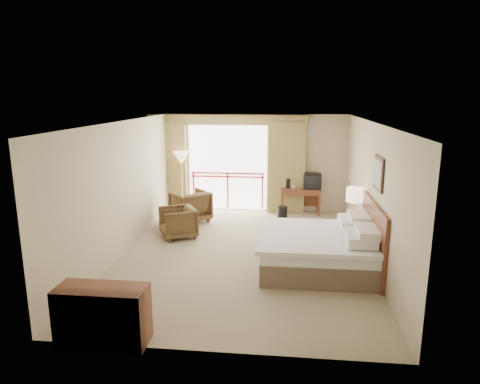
# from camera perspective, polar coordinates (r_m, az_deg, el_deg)

# --- Properties ---
(floor) EXTENTS (7.00, 7.00, 0.00)m
(floor) POSITION_cam_1_polar(r_m,az_deg,el_deg) (8.96, 0.48, -8.20)
(floor) COLOR gray
(floor) RESTS_ON ground
(ceiling) EXTENTS (7.00, 7.00, 0.00)m
(ceiling) POSITION_cam_1_polar(r_m,az_deg,el_deg) (8.37, 0.52, 9.31)
(ceiling) COLOR white
(ceiling) RESTS_ON wall_back
(wall_back) EXTENTS (5.00, 0.00, 5.00)m
(wall_back) POSITION_cam_1_polar(r_m,az_deg,el_deg) (11.99, 2.16, 3.89)
(wall_back) COLOR beige
(wall_back) RESTS_ON ground
(wall_front) EXTENTS (5.00, 0.00, 5.00)m
(wall_front) POSITION_cam_1_polar(r_m,az_deg,el_deg) (5.23, -3.33, -8.08)
(wall_front) COLOR beige
(wall_front) RESTS_ON ground
(wall_left) EXTENTS (0.00, 7.00, 7.00)m
(wall_left) POSITION_cam_1_polar(r_m,az_deg,el_deg) (9.15, -15.28, 0.62)
(wall_left) COLOR beige
(wall_left) RESTS_ON ground
(wall_right) EXTENTS (0.00, 7.00, 7.00)m
(wall_right) POSITION_cam_1_polar(r_m,az_deg,el_deg) (8.69, 17.14, -0.14)
(wall_right) COLOR beige
(wall_right) RESTS_ON ground
(balcony_door) EXTENTS (2.40, 0.00, 2.40)m
(balcony_door) POSITION_cam_1_polar(r_m,az_deg,el_deg) (12.08, -1.65, 3.24)
(balcony_door) COLOR white
(balcony_door) RESTS_ON wall_back
(balcony_railing) EXTENTS (2.09, 0.03, 1.02)m
(balcony_railing) POSITION_cam_1_polar(r_m,az_deg,el_deg) (12.13, -1.65, 1.41)
(balcony_railing) COLOR red
(balcony_railing) RESTS_ON wall_back
(curtain_left) EXTENTS (1.00, 0.26, 2.50)m
(curtain_left) POSITION_cam_1_polar(r_m,az_deg,el_deg) (12.28, -9.40, 3.46)
(curtain_left) COLOR olive
(curtain_left) RESTS_ON wall_back
(curtain_right) EXTENTS (1.00, 0.26, 2.50)m
(curtain_right) POSITION_cam_1_polar(r_m,az_deg,el_deg) (11.83, 6.22, 3.21)
(curtain_right) COLOR olive
(curtain_right) RESTS_ON wall_back
(valance) EXTENTS (4.40, 0.22, 0.28)m
(valance) POSITION_cam_1_polar(r_m,az_deg,el_deg) (11.83, -1.76, 9.62)
(valance) COLOR olive
(valance) RESTS_ON wall_back
(hvac_vent) EXTENTS (0.50, 0.04, 0.50)m
(hvac_vent) POSITION_cam_1_polar(r_m,az_deg,el_deg) (11.83, 8.55, 8.51)
(hvac_vent) COLOR silver
(hvac_vent) RESTS_ON wall_back
(bed) EXTENTS (2.13, 2.06, 0.97)m
(bed) POSITION_cam_1_polar(r_m,az_deg,el_deg) (8.25, 10.55, -7.51)
(bed) COLOR brown
(bed) RESTS_ON floor
(headboard) EXTENTS (0.06, 2.10, 1.30)m
(headboard) POSITION_cam_1_polar(r_m,az_deg,el_deg) (8.30, 17.31, -5.78)
(headboard) COLOR #5D2A1B
(headboard) RESTS_ON wall_right
(framed_art) EXTENTS (0.04, 0.72, 0.60)m
(framed_art) POSITION_cam_1_polar(r_m,az_deg,el_deg) (8.01, 17.96, 2.39)
(framed_art) COLOR black
(framed_art) RESTS_ON wall_right
(nightstand) EXTENTS (0.47, 0.56, 0.66)m
(nightstand) POSITION_cam_1_polar(r_m,az_deg,el_deg) (9.45, 14.81, -5.37)
(nightstand) COLOR #5D2A1B
(nightstand) RESTS_ON floor
(table_lamp) EXTENTS (0.36, 0.36, 0.63)m
(table_lamp) POSITION_cam_1_polar(r_m,az_deg,el_deg) (9.28, 15.06, -0.43)
(table_lamp) COLOR tan
(table_lamp) RESTS_ON nightstand
(phone) EXTENTS (0.18, 0.14, 0.07)m
(phone) POSITION_cam_1_polar(r_m,az_deg,el_deg) (9.19, 14.77, -3.47)
(phone) COLOR black
(phone) RESTS_ON nightstand
(desk) EXTENTS (1.09, 0.53, 0.71)m
(desk) POSITION_cam_1_polar(r_m,az_deg,el_deg) (11.92, 8.08, -0.19)
(desk) COLOR #5D2A1B
(desk) RESTS_ON floor
(tv) EXTENTS (0.47, 0.37, 0.43)m
(tv) POSITION_cam_1_polar(r_m,az_deg,el_deg) (11.80, 9.60, 1.45)
(tv) COLOR black
(tv) RESTS_ON desk
(coffee_maker) EXTENTS (0.13, 0.13, 0.27)m
(coffee_maker) POSITION_cam_1_polar(r_m,az_deg,el_deg) (11.80, 6.43, 1.17)
(coffee_maker) COLOR black
(coffee_maker) RESTS_ON desk
(cup) EXTENTS (0.07, 0.07, 0.09)m
(cup) POSITION_cam_1_polar(r_m,az_deg,el_deg) (11.78, 7.15, 0.68)
(cup) COLOR white
(cup) RESTS_ON desk
(wastebasket) EXTENTS (0.31, 0.31, 0.32)m
(wastebasket) POSITION_cam_1_polar(r_m,az_deg,el_deg) (11.39, 5.66, -2.76)
(wastebasket) COLOR black
(wastebasket) RESTS_ON floor
(armchair_far) EXTENTS (1.22, 1.23, 0.80)m
(armchair_far) POSITION_cam_1_polar(r_m,az_deg,el_deg) (11.25, -6.59, -3.85)
(armchair_far) COLOR #46321D
(armchair_far) RESTS_ON floor
(armchair_near) EXTENTS (1.03, 1.03, 0.70)m
(armchair_near) POSITION_cam_1_polar(r_m,az_deg,el_deg) (10.04, -8.19, -5.96)
(armchair_near) COLOR #46321D
(armchair_near) RESTS_ON floor
(side_table) EXTENTS (0.44, 0.44, 0.48)m
(side_table) POSITION_cam_1_polar(r_m,az_deg,el_deg) (10.52, -9.61, -3.25)
(side_table) COLOR black
(side_table) RESTS_ON floor
(book) EXTENTS (0.25, 0.27, 0.02)m
(book) POSITION_cam_1_polar(r_m,az_deg,el_deg) (10.47, -9.65, -2.43)
(book) COLOR white
(book) RESTS_ON side_table
(floor_lamp) EXTENTS (0.43, 0.43, 1.70)m
(floor_lamp) POSITION_cam_1_polar(r_m,az_deg,el_deg) (11.84, -7.86, 4.22)
(floor_lamp) COLOR tan
(floor_lamp) RESTS_ON floor
(dresser) EXTENTS (1.18, 0.50, 0.79)m
(dresser) POSITION_cam_1_polar(r_m,az_deg,el_deg) (6.10, -17.85, -15.41)
(dresser) COLOR #5D2A1B
(dresser) RESTS_ON floor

